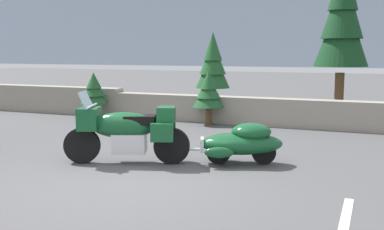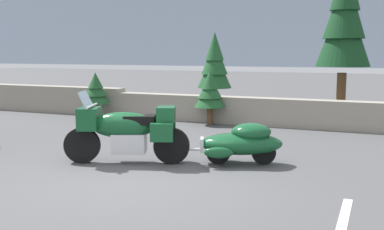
% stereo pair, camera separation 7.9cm
% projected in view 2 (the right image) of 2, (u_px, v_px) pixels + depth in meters
% --- Properties ---
extents(ground_plane, '(80.00, 80.00, 0.00)m').
position_uv_depth(ground_plane, '(134.00, 180.00, 7.32)').
color(ground_plane, '#4C4C4F').
extents(stone_guard_wall, '(24.00, 0.54, 0.91)m').
position_uv_depth(stone_guard_wall, '(252.00, 109.00, 12.89)').
color(stone_guard_wall, gray).
rests_on(stone_guard_wall, ground).
extents(distant_ridgeline, '(240.00, 80.00, 16.00)m').
position_uv_depth(distant_ridgeline, '(366.00, 23.00, 94.31)').
color(distant_ridgeline, '#99A8BF').
rests_on(distant_ridgeline, ground).
extents(touring_motorcycle, '(2.21, 1.22, 1.33)m').
position_uv_depth(touring_motorcycle, '(126.00, 130.00, 8.36)').
color(touring_motorcycle, black).
rests_on(touring_motorcycle, ground).
extents(car_shaped_trailer, '(2.19, 1.18, 0.76)m').
position_uv_depth(car_shaped_trailer, '(242.00, 142.00, 8.32)').
color(car_shaped_trailer, black).
rests_on(car_shaped_trailer, ground).
extents(pine_tree_tall, '(1.57, 1.57, 4.91)m').
position_uv_depth(pine_tree_tall, '(344.00, 16.00, 13.36)').
color(pine_tree_tall, brown).
rests_on(pine_tree_tall, ground).
extents(pine_tree_far_right, '(1.11, 1.11, 2.68)m').
position_uv_depth(pine_tree_far_right, '(215.00, 63.00, 14.81)').
color(pine_tree_far_right, brown).
rests_on(pine_tree_far_right, ground).
extents(pine_sapling_near, '(0.88, 0.88, 1.53)m').
position_uv_depth(pine_sapling_near, '(210.00, 91.00, 12.80)').
color(pine_sapling_near, brown).
rests_on(pine_sapling_near, ground).
extents(pine_sapling_farther, '(0.85, 0.85, 1.42)m').
position_uv_depth(pine_sapling_farther, '(96.00, 90.00, 14.04)').
color(pine_sapling_farther, brown).
rests_on(pine_sapling_farther, ground).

